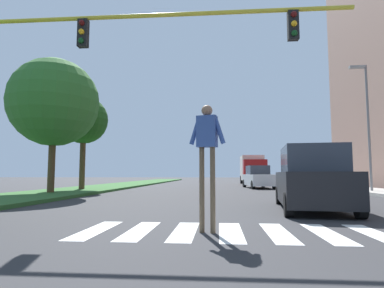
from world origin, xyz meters
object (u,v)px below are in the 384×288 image
at_px(street_lamp_right, 366,115).
at_px(suv_crossing, 311,180).
at_px(traffic_light_gantry, 85,56).
at_px(truck_box_delivery, 252,169).
at_px(tree_far, 84,120).
at_px(tree_mid, 54,103).
at_px(pedestrian_performer, 207,147).
at_px(sedan_midblock, 258,178).

distance_m(street_lamp_right, suv_crossing, 11.59).
xyz_separation_m(traffic_light_gantry, truck_box_delivery, (7.40, 26.93, -2.79)).
bearing_deg(tree_far, street_lamp_right, -1.82).
bearing_deg(traffic_light_gantry, truck_box_delivery, 74.64).
bearing_deg(tree_mid, pedestrian_performer, -49.45).
distance_m(tree_mid, tree_far, 3.82).
height_order(traffic_light_gantry, sedan_midblock, traffic_light_gantry).
relative_size(suv_crossing, truck_box_delivery, 0.77).
distance_m(pedestrian_performer, sedan_midblock, 19.64).
bearing_deg(street_lamp_right, truck_box_delivery, 107.94).
height_order(tree_mid, traffic_light_gantry, tree_mid).
xyz_separation_m(traffic_light_gantry, sedan_midblock, (6.81, 17.15, -3.61)).
bearing_deg(tree_far, suv_crossing, -40.01).
height_order(tree_mid, sedan_midblock, tree_mid).
xyz_separation_m(tree_mid, traffic_light_gantry, (5.13, -7.89, -0.54)).
bearing_deg(traffic_light_gantry, street_lamp_right, 41.66).
height_order(sedan_midblock, truck_box_delivery, truck_box_delivery).
relative_size(tree_mid, truck_box_delivery, 1.16).
height_order(street_lamp_right, truck_box_delivery, street_lamp_right).
bearing_deg(traffic_light_gantry, pedestrian_performer, -32.11).
relative_size(tree_mid, street_lamp_right, 0.96).
bearing_deg(traffic_light_gantry, sedan_midblock, 68.34).
bearing_deg(truck_box_delivery, tree_mid, -123.33).
relative_size(tree_far, traffic_light_gantry, 0.57).
xyz_separation_m(traffic_light_gantry, pedestrian_performer, (3.50, -2.20, -2.77)).
relative_size(suv_crossing, sedan_midblock, 1.04).
xyz_separation_m(tree_mid, truck_box_delivery, (12.52, 19.04, -3.33)).
bearing_deg(pedestrian_performer, traffic_light_gantry, 147.89).
bearing_deg(sedan_midblock, truck_box_delivery, 86.56).
distance_m(pedestrian_performer, truck_box_delivery, 29.39).
bearing_deg(suv_crossing, tree_mid, 152.81).
bearing_deg(sedan_midblock, street_lamp_right, -46.50).
bearing_deg(suv_crossing, street_lamp_right, 57.54).
bearing_deg(tree_far, truck_box_delivery, 50.65).
xyz_separation_m(street_lamp_right, truck_box_delivery, (-5.12, 15.80, -2.96)).
relative_size(street_lamp_right, suv_crossing, 1.57).
height_order(traffic_light_gantry, truck_box_delivery, traffic_light_gantry).
bearing_deg(street_lamp_right, pedestrian_performer, -124.05).
relative_size(tree_far, pedestrian_performer, 2.44).
bearing_deg(pedestrian_performer, tree_mid, 130.55).
height_order(pedestrian_performer, sedan_midblock, pedestrian_performer).
xyz_separation_m(tree_mid, street_lamp_right, (17.64, 3.24, -0.37)).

